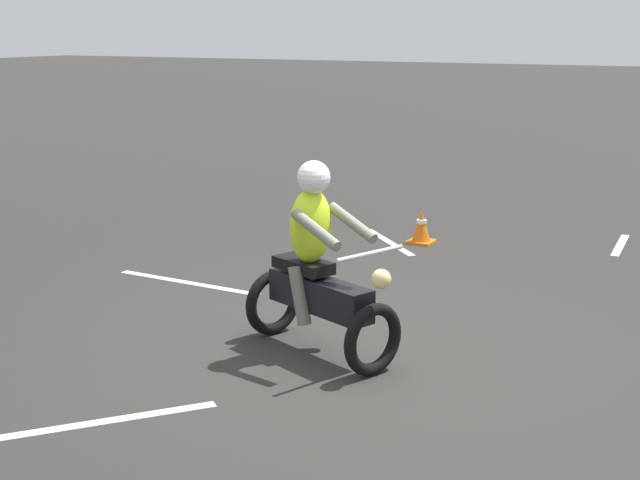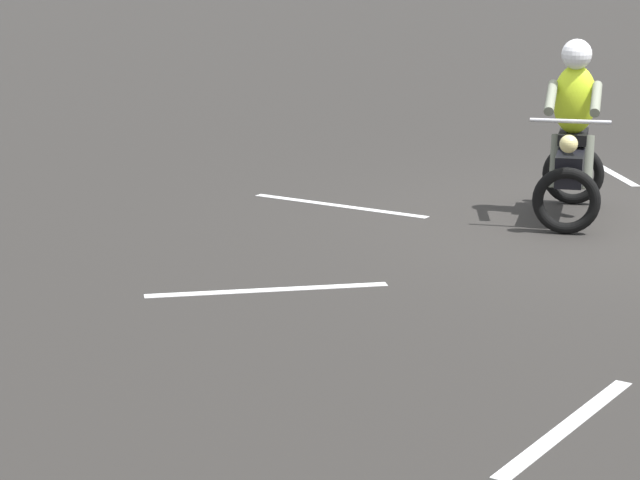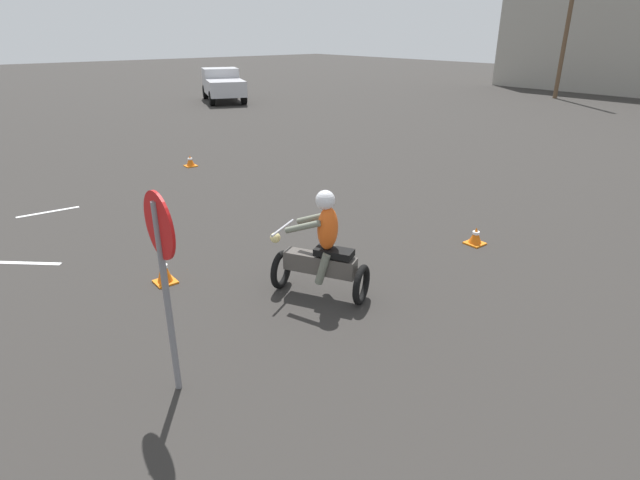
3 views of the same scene
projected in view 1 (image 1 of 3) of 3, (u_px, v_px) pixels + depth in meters
ground_plane at (370, 346)px, 7.83m from camera, size 120.00×120.00×0.00m
motorcycle_rider_foreground at (317, 271)px, 7.51m from camera, size 1.09×1.54×1.66m
traffic_cone_mid_center at (421, 228)px, 11.51m from camera, size 0.32×0.32×0.42m
lane_stripe_w at (620, 245)px, 11.42m from camera, size 1.23×0.17×0.01m
lane_stripe_sw at (389, 242)px, 11.59m from camera, size 1.13×1.15×0.01m
lane_stripe_s at (188, 283)px, 9.75m from camera, size 0.16×1.84×0.01m
lane_stripe_se at (81, 425)px, 6.26m from camera, size 1.55×1.33×0.01m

